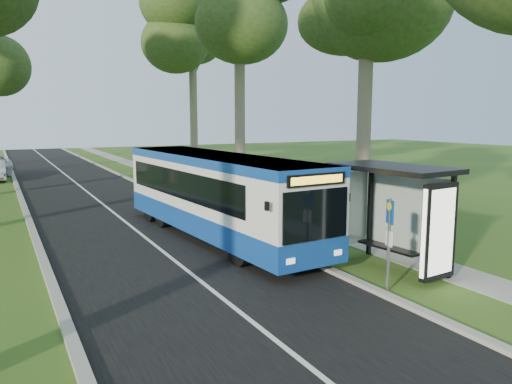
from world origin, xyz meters
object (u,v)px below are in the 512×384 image
bus_shelter (408,198)px  bus_stop_sign (389,234)px  litter_bin (263,215)px  bus (217,195)px

bus_shelter → bus_stop_sign: bearing=-154.4°
bus_shelter → litter_bin: size_ratio=3.97×
bus → bus_stop_sign: (1.50, -7.12, -0.07)m
bus_stop_sign → bus_shelter: bus_shelter is taller
bus → litter_bin: bus is taller
bus → bus_stop_sign: size_ratio=4.84×
litter_bin → bus_shelter: bearing=-84.3°
bus_shelter → litter_bin: (-0.70, 7.01, -1.64)m
bus_stop_sign → bus: bearing=117.5°
bus_stop_sign → litter_bin: size_ratio=2.57×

